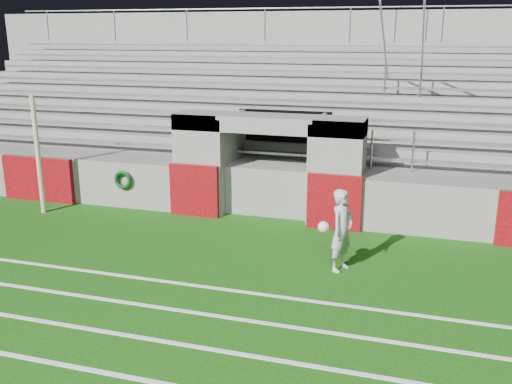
% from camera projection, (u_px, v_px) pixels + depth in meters
% --- Properties ---
extents(ground, '(90.00, 90.00, 0.00)m').
position_uv_depth(ground, '(221.00, 266.00, 11.54)').
color(ground, '#13450B').
rests_on(ground, ground).
extents(field_post, '(0.13, 0.13, 3.07)m').
position_uv_depth(field_post, '(38.00, 155.00, 14.62)').
color(field_post, '#BFB08E').
rests_on(field_post, ground).
extents(stadium_structure, '(26.00, 8.48, 5.42)m').
position_uv_depth(stadium_structure, '(305.00, 131.00, 18.48)').
color(stadium_structure, slate).
rests_on(stadium_structure, ground).
extents(goalkeeper_with_ball, '(0.73, 0.71, 1.65)m').
position_uv_depth(goalkeeper_with_ball, '(341.00, 230.00, 11.17)').
color(goalkeeper_with_ball, '#ACB1B6').
rests_on(goalkeeper_with_ball, ground).
extents(hose_coil, '(0.49, 0.14, 0.53)m').
position_uv_depth(hose_coil, '(123.00, 180.00, 15.09)').
color(hose_coil, '#0C3F10').
rests_on(hose_coil, ground).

